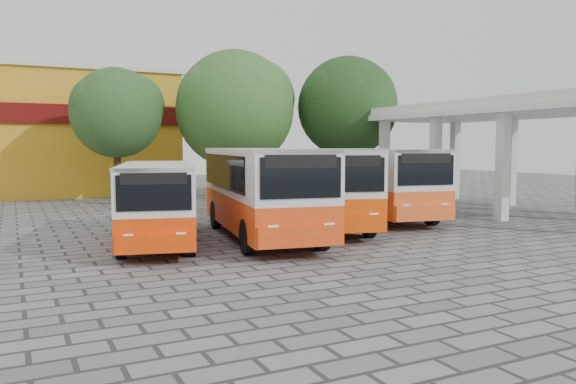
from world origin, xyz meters
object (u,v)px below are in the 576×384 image
bus_centre_right (320,183)px  bus_centre_left (262,187)px  bus_far_left (157,198)px  bus_far_right (377,178)px

bus_centre_right → bus_centre_left: bearing=-139.4°
bus_far_left → bus_centre_right: bearing=21.9°
bus_far_left → bus_far_right: size_ratio=0.86×
bus_centre_left → bus_far_right: bus_centre_left is taller
bus_far_left → bus_far_right: (10.49, 2.27, 0.26)m
bus_far_left → bus_centre_right: 6.81m
bus_centre_right → bus_far_right: bus_far_right is taller
bus_far_right → bus_centre_right: bearing=-149.6°
bus_centre_right → bus_far_right: (3.74, 1.36, 0.01)m
bus_far_left → bus_centre_left: bus_centre_left is taller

